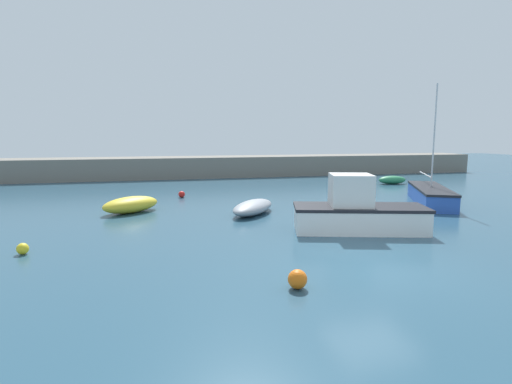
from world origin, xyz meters
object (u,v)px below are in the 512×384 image
at_px(open_tender_yellow, 253,207).
at_px(mooring_buoy_red, 182,194).
at_px(rowboat_blue_near, 131,205).
at_px(fishing_dinghy_green, 392,180).
at_px(motorboat_grey_hull, 357,212).
at_px(mooring_buoy_orange, 297,279).
at_px(mooring_buoy_yellow, 23,249).
at_px(sailboat_tall_mast, 430,195).

relative_size(open_tender_yellow, mooring_buoy_red, 9.34).
bearing_deg(rowboat_blue_near, fishing_dinghy_green, -15.43).
distance_m(fishing_dinghy_green, mooring_buoy_red, 16.49).
xyz_separation_m(motorboat_grey_hull, mooring_buoy_orange, (-4.29, -5.09, -0.52)).
bearing_deg(mooring_buoy_yellow, sailboat_tall_mast, 15.25).
xyz_separation_m(sailboat_tall_mast, motorboat_grey_hull, (-6.99, -4.81, 0.29)).
distance_m(sailboat_tall_mast, fishing_dinghy_green, 8.98).
distance_m(rowboat_blue_near, mooring_buoy_yellow, 7.06).
distance_m(sailboat_tall_mast, mooring_buoy_red, 14.30).
height_order(sailboat_tall_mast, mooring_buoy_orange, sailboat_tall_mast).
xyz_separation_m(motorboat_grey_hull, mooring_buoy_red, (-6.21, 10.31, -0.57)).
relative_size(open_tender_yellow, mooring_buoy_yellow, 9.97).
xyz_separation_m(sailboat_tall_mast, mooring_buoy_yellow, (-18.79, -5.12, -0.30)).
bearing_deg(mooring_buoy_red, rowboat_blue_near, -122.63).
height_order(sailboat_tall_mast, fishing_dinghy_green, sailboat_tall_mast).
bearing_deg(open_tender_yellow, sailboat_tall_mast, -51.82).
xyz_separation_m(motorboat_grey_hull, open_tender_yellow, (-3.17, 4.38, -0.45)).
xyz_separation_m(open_tender_yellow, fishing_dinghy_green, (13.18, 8.89, -0.00)).
bearing_deg(mooring_buoy_red, mooring_buoy_yellow, -117.75).
bearing_deg(mooring_buoy_orange, sailboat_tall_mast, 41.27).
xyz_separation_m(open_tender_yellow, mooring_buoy_orange, (-1.12, -9.47, -0.08)).
xyz_separation_m(rowboat_blue_near, fishing_dinghy_green, (18.91, 7.15, -0.07)).
distance_m(rowboat_blue_near, open_tender_yellow, 5.98).
height_order(fishing_dinghy_green, mooring_buoy_red, fishing_dinghy_green).
bearing_deg(fishing_dinghy_green, sailboat_tall_mast, -102.63).
xyz_separation_m(mooring_buoy_red, mooring_buoy_yellow, (-5.59, -10.62, -0.01)).
bearing_deg(motorboat_grey_hull, mooring_buoy_yellow, -162.45).
distance_m(rowboat_blue_near, mooring_buoy_red, 4.98).
xyz_separation_m(rowboat_blue_near, mooring_buoy_red, (2.68, 4.19, -0.20)).
xyz_separation_m(mooring_buoy_orange, mooring_buoy_red, (-1.92, 15.39, -0.05)).
relative_size(motorboat_grey_hull, mooring_buoy_yellow, 14.84).
bearing_deg(mooring_buoy_red, mooring_buoy_orange, -82.89).
xyz_separation_m(sailboat_tall_mast, mooring_buoy_orange, (-11.28, -9.90, -0.24)).
bearing_deg(fishing_dinghy_green, open_tender_yellow, -138.98).
bearing_deg(mooring_buoy_red, open_tender_yellow, -62.84).
relative_size(sailboat_tall_mast, mooring_buoy_orange, 13.41).
relative_size(motorboat_grey_hull, fishing_dinghy_green, 2.42).
xyz_separation_m(rowboat_blue_near, motorboat_grey_hull, (8.89, -6.12, 0.38)).
height_order(sailboat_tall_mast, mooring_buoy_yellow, sailboat_tall_mast).
height_order(sailboat_tall_mast, motorboat_grey_hull, sailboat_tall_mast).
relative_size(open_tender_yellow, fishing_dinghy_green, 1.63).
relative_size(open_tender_yellow, mooring_buoy_orange, 7.56).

